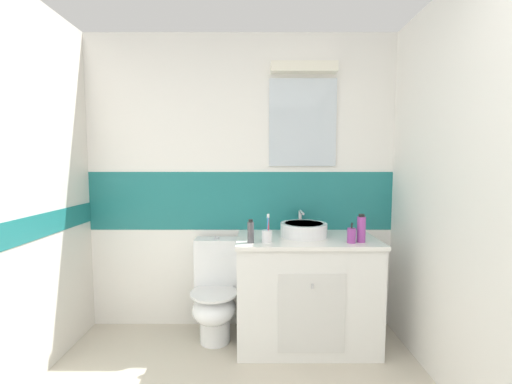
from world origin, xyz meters
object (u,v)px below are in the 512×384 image
sink_basin (304,229)px  toothbrush_cup (267,235)px  toilet (215,294)px  deodorant_spray_can (251,232)px  soap_dispenser (351,235)px  shampoo_bottle_tall (361,229)px

sink_basin → toothbrush_cup: 0.36m
toilet → deodorant_spray_can: 0.67m
soap_dispenser → shampoo_bottle_tall: 0.09m
shampoo_bottle_tall → soap_dispenser: bearing=-164.5°
toilet → soap_dispenser: bearing=-13.1°
toilet → soap_dispenser: (1.02, -0.24, 0.53)m
shampoo_bottle_tall → sink_basin: bearing=152.6°
toilet → toothbrush_cup: 0.70m
toilet → shampoo_bottle_tall: size_ratio=3.94×
toilet → deodorant_spray_can: deodorant_spray_can is taller
toothbrush_cup → deodorant_spray_can: bearing=-169.8°
toilet → shampoo_bottle_tall: bearing=-11.1°
toothbrush_cup → soap_dispenser: toothbrush_cup is taller
deodorant_spray_can → toilet: bearing=141.2°
shampoo_bottle_tall → deodorant_spray_can: 0.80m
toothbrush_cup → deodorant_spray_can: size_ratio=1.21×
sink_basin → toilet: bearing=178.9°
soap_dispenser → toilet: bearing=166.9°
sink_basin → deodorant_spray_can: (-0.41, -0.22, 0.02)m
shampoo_bottle_tall → deodorant_spray_can: bearing=-178.7°
toilet → deodorant_spray_can: (0.29, -0.23, 0.56)m
toothbrush_cup → shampoo_bottle_tall: 0.69m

